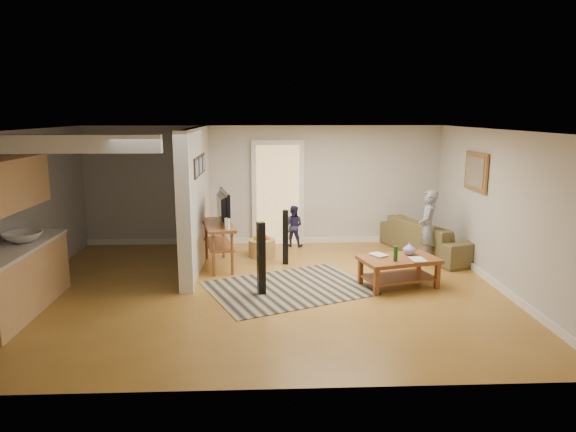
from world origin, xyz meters
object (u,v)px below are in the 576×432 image
at_px(sofa, 430,254).
at_px(toddler, 293,246).
at_px(speaker_right, 286,237).
at_px(child, 426,264).
at_px(coffee_table, 400,264).
at_px(toy_basket, 262,247).
at_px(tv_console, 219,228).
at_px(speaker_left, 261,259).

height_order(sofa, toddler, toddler).
xyz_separation_m(speaker_right, child, (2.60, -0.13, -0.51)).
xyz_separation_m(coffee_table, toy_basket, (-2.23, 1.83, -0.18)).
distance_m(sofa, speaker_right, 3.00).
bearing_deg(speaker_right, toy_basket, 136.78).
bearing_deg(child, tv_console, -69.97).
relative_size(tv_console, toy_basket, 2.59).
xyz_separation_m(coffee_table, speaker_right, (-1.79, 1.31, 0.14)).
xyz_separation_m(tv_console, speaker_left, (0.77, -1.49, -0.16)).
xyz_separation_m(sofa, toddler, (-2.69, 0.73, 0.00)).
bearing_deg(coffee_table, sofa, 59.38).
distance_m(coffee_table, toddler, 3.07).
height_order(coffee_table, toddler, coffee_table).
distance_m(speaker_right, toddler, 1.41).
bearing_deg(speaker_left, coffee_table, -9.68).
bearing_deg(speaker_right, speaker_left, -98.81).
distance_m(sofa, child, 0.76).
relative_size(toy_basket, child, 0.37).
height_order(sofa, speaker_right, speaker_right).
bearing_deg(toddler, sofa, -178.30).
bearing_deg(speaker_left, toddler, 60.38).
height_order(speaker_right, toy_basket, speaker_right).
bearing_deg(speaker_right, child, 3.61).
height_order(toy_basket, child, child).
distance_m(tv_console, speaker_right, 1.23).
xyz_separation_m(sofa, coffee_table, (-1.11, -1.88, 0.37)).
xyz_separation_m(speaker_left, toddler, (0.65, 2.90, -0.57)).
relative_size(sofa, tv_console, 1.70).
bearing_deg(toddler, speaker_left, 94.33).
xyz_separation_m(tv_console, child, (3.80, -0.01, -0.73)).
xyz_separation_m(speaker_left, toy_basket, (-0.01, 2.12, -0.38)).
bearing_deg(toddler, coffee_table, 137.95).
height_order(speaker_left, speaker_right, speaker_left).
relative_size(speaker_left, toddler, 1.31).
bearing_deg(speaker_left, tv_console, 100.29).
xyz_separation_m(toy_basket, toddler, (0.65, 0.78, -0.19)).
xyz_separation_m(sofa, child, (-0.30, -0.70, 0.00)).
bearing_deg(tv_console, child, -12.70).
height_order(tv_console, toy_basket, tv_console).
bearing_deg(speaker_right, toddler, 87.15).
relative_size(coffee_table, toy_basket, 2.61).
relative_size(tv_console, toddler, 1.55).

